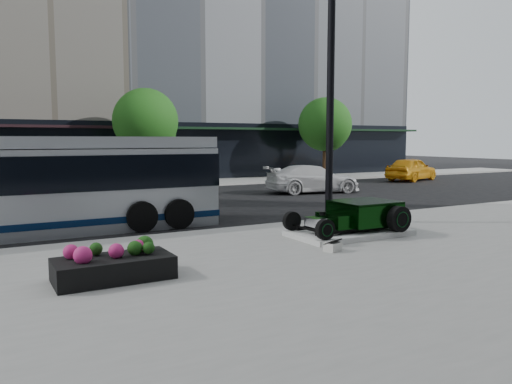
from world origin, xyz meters
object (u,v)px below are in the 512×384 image
flower_planter (114,266)px  white_sedan (313,179)px  hot_rod (359,214)px  yellow_taxi (411,169)px  lamppost (330,107)px  transit_bus (15,186)px

flower_planter → white_sedan: white_sedan is taller
flower_planter → white_sedan: 18.09m
hot_rod → yellow_taxi: 21.80m
flower_planter → lamppost: bearing=23.9°
hot_rod → yellow_taxi: (16.72, 13.99, 0.11)m
hot_rod → white_sedan: (6.14, 10.84, 0.04)m
lamppost → transit_bus: size_ratio=0.67×
transit_bus → hot_rod: bearing=-31.7°
white_sedan → yellow_taxi: 11.04m
lamppost → yellow_taxi: 20.24m
lamppost → white_sedan: (5.56, 8.67, -3.13)m
lamppost → white_sedan: 10.77m
white_sedan → flower_planter: bearing=142.8°
lamppost → transit_bus: lamppost is taller
hot_rod → lamppost: (0.57, 2.17, 3.18)m
transit_bus → white_sedan: bearing=20.7°
yellow_taxi → transit_bus: bearing=91.4°
lamppost → flower_planter: size_ratio=3.64×
hot_rod → flower_planter: hot_rod is taller
lamppost → flower_planter: lamppost is taller
flower_planter → transit_bus: 6.80m
lamppost → white_sedan: lamppost is taller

